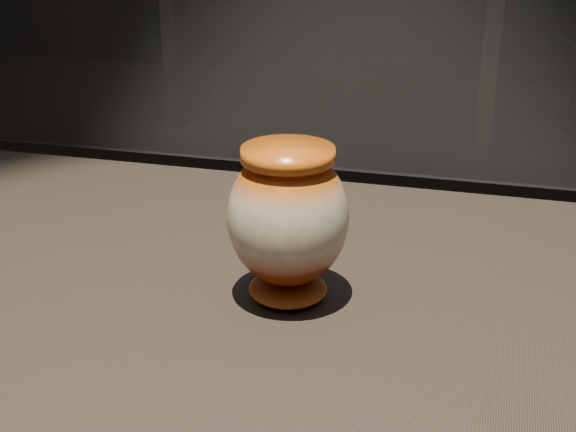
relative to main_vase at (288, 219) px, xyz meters
The scene contains 2 objects.
main_vase is the anchor object (origin of this frame).
back_shelf 3.71m from the main_vase, 101.29° to the left, with size 2.00×0.60×0.90m.
Camera 1 is at (0.32, -0.62, 1.28)m, focal length 50.00 mm.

